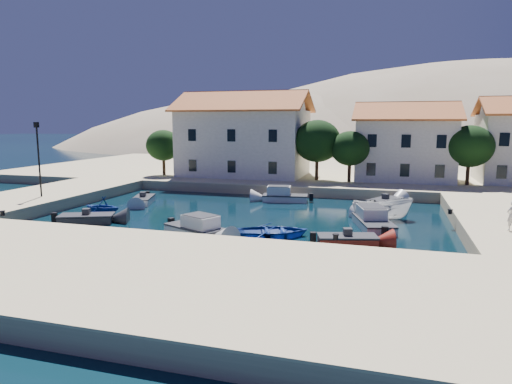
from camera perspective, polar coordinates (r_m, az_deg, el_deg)
ground at (r=26.53m, az=-7.91°, el=-7.19°), size 400.00×400.00×0.00m
quay_south at (r=21.33m, az=-14.72°, el=-10.02°), size 52.00×12.00×1.00m
quay_west at (r=45.02m, az=-24.93°, el=-0.66°), size 8.00×20.00×1.00m
quay_north at (r=62.15m, az=8.47°, el=2.47°), size 80.00×36.00×1.00m
hills at (r=150.29m, az=20.07°, el=-3.49°), size 254.00×176.00×99.00m
building_left at (r=53.83m, az=-1.47°, el=7.40°), size 14.70×9.45×9.70m
building_mid at (r=52.22m, az=18.14°, el=6.13°), size 10.50×8.40×8.30m
trees at (r=49.07m, az=9.40°, el=5.86°), size 37.30×5.30×6.45m
lamppost at (r=42.09m, az=-25.56°, el=4.52°), size 0.35×0.25×6.22m
bollards at (r=28.82m, az=0.33°, el=-3.46°), size 29.36×9.56×0.30m
motorboat_grey_sw at (r=35.27m, az=-20.41°, el=-3.16°), size 4.16×3.03×1.25m
cabin_cruiser_south at (r=29.67m, az=-7.68°, el=-4.52°), size 4.58×3.47×1.60m
rowboat_south at (r=29.27m, az=2.02°, el=-5.59°), size 5.52×4.78×0.96m
motorboat_red_se at (r=27.65m, az=11.35°, el=-5.98°), size 3.75×2.42×1.25m
cabin_cruiser_east at (r=32.38m, az=14.46°, el=-3.59°), size 3.29×5.28×1.60m
boat_east at (r=35.53m, az=15.48°, el=-3.32°), size 4.92×3.15×1.78m
motorboat_white_ne at (r=41.27m, az=15.86°, el=-1.26°), size 3.29×4.18×1.25m
rowboat_west at (r=37.93m, az=-18.60°, el=-2.71°), size 3.29×2.91×1.62m
motorboat_white_west at (r=41.96m, az=-13.94°, el=-1.02°), size 2.60×3.86×1.25m
cabin_cruiser_north at (r=41.86m, az=3.65°, el=-0.55°), size 4.30×2.35×1.60m
pedestrian at (r=30.29m, az=29.35°, el=-2.59°), size 0.77×0.69×1.77m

